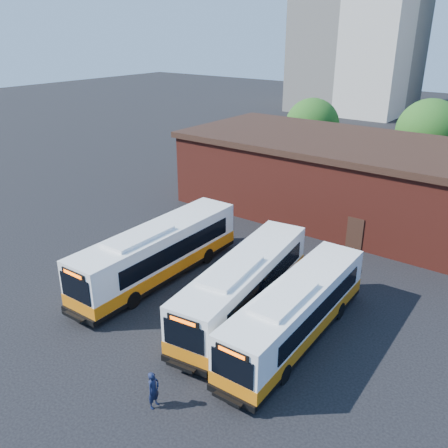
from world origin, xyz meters
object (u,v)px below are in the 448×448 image
Objects in this scene: bus_midwest at (158,254)px; transit_worker at (154,390)px; bus_east at (296,314)px; bus_mideast at (244,287)px.

bus_midwest reaches higher than transit_worker.
bus_east is at bearing -3.90° from bus_midwest.
bus_mideast is at bearing -0.88° from bus_midwest.
bus_east is at bearing -15.94° from bus_mideast.
bus_mideast is 8.34m from transit_worker.
transit_worker is at bearing -109.00° from bus_east.
transit_worker is (-2.39, -7.72, -0.61)m from bus_east.
bus_midwest is at bearing 175.56° from bus_east.
transit_worker is at bearing -48.00° from bus_midwest.
bus_mideast is at bearing 170.08° from bus_east.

